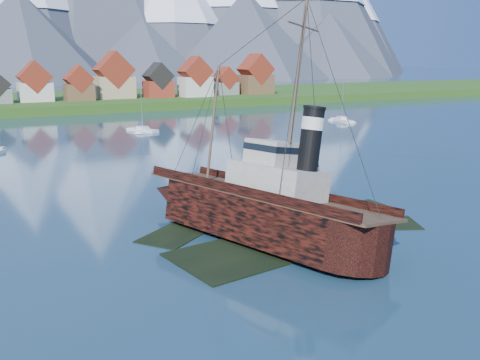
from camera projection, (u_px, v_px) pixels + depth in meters
name	position (u px, v px, depth m)	size (l,w,h in m)	color
ground	(280.00, 238.00, 54.49)	(1400.00, 1400.00, 0.00)	#1B374C
shoal	(283.00, 232.00, 57.23)	(31.71, 21.24, 1.14)	black
shore_bank	(36.00, 106.00, 200.31)	(600.00, 80.00, 3.20)	#194413
seawall	(54.00, 116.00, 167.72)	(600.00, 2.50, 2.00)	#3F3D38
tugboat_wreck	(251.00, 206.00, 54.76)	(7.31, 31.50, 24.96)	black
sailboat_d	(342.00, 121.00, 151.88)	(3.83, 9.58, 12.72)	white
sailboat_e	(142.00, 131.00, 132.11)	(5.99, 9.33, 10.70)	white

